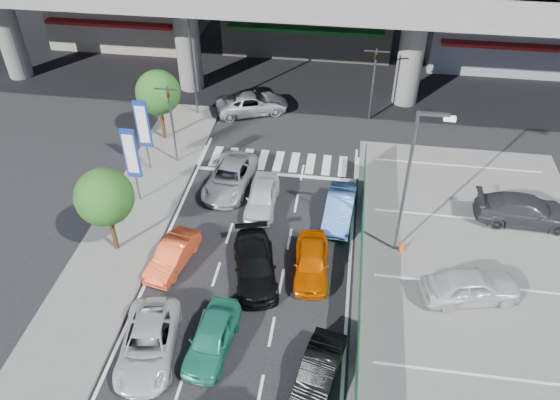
% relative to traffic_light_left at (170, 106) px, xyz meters
% --- Properties ---
extents(ground, '(120.00, 120.00, 0.00)m').
position_rel_traffic_light_left_xyz_m(ground, '(6.20, -12.00, -3.94)').
color(ground, black).
rests_on(ground, ground).
extents(parking_lot, '(12.00, 28.00, 0.06)m').
position_rel_traffic_light_left_xyz_m(parking_lot, '(17.20, -10.00, -3.91)').
color(parking_lot, '#595956').
rests_on(parking_lot, ground).
extents(sidewalk_left, '(4.00, 30.00, 0.12)m').
position_rel_traffic_light_left_xyz_m(sidewalk_left, '(-0.80, -8.00, -3.88)').
color(sidewalk_left, '#595956').
rests_on(sidewalk_left, ground).
extents(fence_run, '(0.16, 22.00, 1.80)m').
position_rel_traffic_light_left_xyz_m(fence_run, '(11.50, -11.00, -3.04)').
color(fence_run, '#1D5631').
rests_on(fence_run, ground).
extents(traffic_light_left, '(1.60, 1.24, 5.20)m').
position_rel_traffic_light_left_xyz_m(traffic_light_left, '(0.00, 0.00, 0.00)').
color(traffic_light_left, '#595B60').
rests_on(traffic_light_left, ground).
extents(traffic_light_right, '(1.60, 1.24, 5.20)m').
position_rel_traffic_light_left_xyz_m(traffic_light_right, '(11.70, 7.00, 0.00)').
color(traffic_light_right, '#595B60').
rests_on(traffic_light_right, ground).
extents(street_lamp_right, '(1.65, 0.22, 8.00)m').
position_rel_traffic_light_left_xyz_m(street_lamp_right, '(13.37, -6.00, 0.83)').
color(street_lamp_right, '#595B60').
rests_on(street_lamp_right, ground).
extents(street_lamp_left, '(1.65, 0.22, 8.00)m').
position_rel_traffic_light_left_xyz_m(street_lamp_left, '(-0.13, 6.00, 0.83)').
color(street_lamp_left, '#595B60').
rests_on(street_lamp_left, ground).
extents(signboard_near, '(0.80, 0.14, 4.70)m').
position_rel_traffic_light_left_xyz_m(signboard_near, '(-1.00, -4.01, -0.87)').
color(signboard_near, '#595B60').
rests_on(signboard_near, ground).
extents(signboard_far, '(0.80, 0.14, 4.70)m').
position_rel_traffic_light_left_xyz_m(signboard_far, '(-1.40, -1.01, -0.87)').
color(signboard_far, '#595B60').
rests_on(signboard_far, ground).
extents(tree_near, '(2.80, 2.80, 4.80)m').
position_rel_traffic_light_left_xyz_m(tree_near, '(-0.80, -8.00, -0.55)').
color(tree_near, '#382314').
rests_on(tree_near, ground).
extents(tree_far, '(2.80, 2.80, 4.80)m').
position_rel_traffic_light_left_xyz_m(tree_far, '(-1.60, 2.50, -0.55)').
color(tree_far, '#382314').
rests_on(tree_far, ground).
extents(sedan_white_mid_left, '(2.90, 5.04, 1.32)m').
position_rel_traffic_light_left_xyz_m(sedan_white_mid_left, '(2.92, -13.83, -3.27)').
color(sedan_white_mid_left, silver).
rests_on(sedan_white_mid_left, ground).
extents(taxi_teal_mid, '(2.00, 4.18, 1.38)m').
position_rel_traffic_light_left_xyz_m(taxi_teal_mid, '(5.47, -13.18, -3.25)').
color(taxi_teal_mid, '#248467').
rests_on(taxi_teal_mid, ground).
extents(hatch_black_mid_right, '(2.09, 4.07, 1.28)m').
position_rel_traffic_light_left_xyz_m(hatch_black_mid_right, '(10.01, -14.15, -3.30)').
color(hatch_black_mid_right, black).
rests_on(hatch_black_mid_right, ground).
extents(taxi_orange_left, '(2.03, 3.94, 1.24)m').
position_rel_traffic_light_left_xyz_m(taxi_orange_left, '(2.37, -8.63, -3.32)').
color(taxi_orange_left, '#F45025').
rests_on(taxi_orange_left, ground).
extents(sedan_black_mid, '(3.09, 5.09, 1.38)m').
position_rel_traffic_light_left_xyz_m(sedan_black_mid, '(6.49, -8.77, -3.25)').
color(sedan_black_mid, black).
rests_on(sedan_black_mid, ground).
extents(taxi_orange_right, '(1.90, 4.15, 1.38)m').
position_rel_traffic_light_left_xyz_m(taxi_orange_right, '(9.14, -8.17, -3.25)').
color(taxi_orange_right, '#CB5000').
rests_on(taxi_orange_right, ground).
extents(wagon_silver_front_left, '(2.73, 5.15, 1.38)m').
position_rel_traffic_light_left_xyz_m(wagon_silver_front_left, '(3.80, -2.04, -3.25)').
color(wagon_silver_front_left, '#989B9F').
rests_on(wagon_silver_front_left, ground).
extents(sedan_white_front_mid, '(1.68, 4.07, 1.38)m').
position_rel_traffic_light_left_xyz_m(sedan_white_front_mid, '(5.94, -3.56, -3.25)').
color(sedan_white_front_mid, silver).
rests_on(sedan_white_front_mid, ground).
extents(kei_truck_front_right, '(1.75, 4.26, 1.37)m').
position_rel_traffic_light_left_xyz_m(kei_truck_front_right, '(10.25, -3.91, -3.25)').
color(kei_truck_front_right, '#4A7ACA').
rests_on(kei_truck_front_right, ground).
extents(crossing_wagon_silver, '(5.60, 4.05, 1.42)m').
position_rel_traffic_light_left_xyz_m(crossing_wagon_silver, '(3.46, 6.83, -3.23)').
color(crossing_wagon_silver, '#A9ACB1').
rests_on(crossing_wagon_silver, ground).
extents(parked_sedan_white, '(4.78, 2.80, 1.53)m').
position_rel_traffic_light_left_xyz_m(parked_sedan_white, '(16.50, -8.83, -3.11)').
color(parked_sedan_white, silver).
rests_on(parked_sedan_white, parking_lot).
extents(parked_sedan_dgrey, '(5.18, 2.17, 1.50)m').
position_rel_traffic_light_left_xyz_m(parked_sedan_dgrey, '(20.03, -2.82, -3.13)').
color(parked_sedan_dgrey, '#34353A').
rests_on(parked_sedan_dgrey, parking_lot).
extents(traffic_cone, '(0.42, 0.42, 0.63)m').
position_rel_traffic_light_left_xyz_m(traffic_cone, '(13.56, -6.10, -3.56)').
color(traffic_cone, '#EC430D').
rests_on(traffic_cone, parking_lot).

